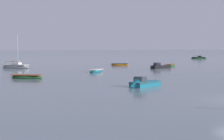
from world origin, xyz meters
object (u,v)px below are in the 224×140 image
(rowboat_moored_7, at_px, (27,77))
(rowboat_moored_5, at_px, (96,71))
(rowboat_moored_0, at_px, (171,65))
(motorboat_moored_1, at_px, (141,85))
(rowboat_moored_1, at_px, (120,65))
(motorboat_moored_2, at_px, (158,67))
(sailboat_moored_0, at_px, (16,67))
(sailboat_moored_1, at_px, (199,58))

(rowboat_moored_7, bearing_deg, rowboat_moored_5, -116.36)
(rowboat_moored_0, relative_size, rowboat_moored_7, 1.04)
(motorboat_moored_1, bearing_deg, rowboat_moored_0, -150.77)
(rowboat_moored_5, bearing_deg, motorboat_moored_1, 33.23)
(rowboat_moored_0, xyz_separation_m, rowboat_moored_1, (-7.45, 8.27, -0.01))
(rowboat_moored_0, bearing_deg, rowboat_moored_5, 166.04)
(motorboat_moored_2, distance_m, rowboat_moored_7, 27.98)
(rowboat_moored_0, height_order, motorboat_moored_1, motorboat_moored_1)
(rowboat_moored_0, bearing_deg, motorboat_moored_1, -166.13)
(motorboat_moored_1, height_order, motorboat_moored_2, motorboat_moored_2)
(rowboat_moored_0, distance_m, rowboat_moored_1, 11.13)
(rowboat_moored_0, distance_m, motorboat_moored_2, 7.97)
(rowboat_moored_0, bearing_deg, motorboat_moored_2, -179.06)
(sailboat_moored_0, relative_size, sailboat_moored_1, 1.13)
(sailboat_moored_0, height_order, sailboat_moored_1, sailboat_moored_0)
(motorboat_moored_2, bearing_deg, sailboat_moored_1, -139.33)
(rowboat_moored_1, relative_size, sailboat_moored_1, 0.66)
(motorboat_moored_1, bearing_deg, sailboat_moored_1, -154.73)
(motorboat_moored_2, xyz_separation_m, rowboat_moored_5, (-14.52, -2.03, -0.07))
(motorboat_moored_1, xyz_separation_m, rowboat_moored_5, (5.50, 19.66, -0.06))
(rowboat_moored_0, height_order, rowboat_moored_1, rowboat_moored_0)
(sailboat_moored_0, bearing_deg, rowboat_moored_1, 47.47)
(motorboat_moored_1, height_order, sailboat_moored_0, sailboat_moored_0)
(rowboat_moored_0, bearing_deg, rowboat_moored_7, 167.50)
(sailboat_moored_0, relative_size, motorboat_moored_2, 1.56)
(rowboat_moored_5, bearing_deg, motorboat_moored_2, 146.83)
(sailboat_moored_0, bearing_deg, motorboat_moored_2, 20.78)
(rowboat_moored_5, relative_size, rowboat_moored_7, 0.94)
(rowboat_moored_1, xyz_separation_m, sailboat_moored_0, (-22.24, 2.44, 0.13))
(rowboat_moored_5, bearing_deg, rowboat_moored_7, -21.27)
(rowboat_moored_1, relative_size, rowboat_moored_7, 0.96)
(rowboat_moored_0, height_order, motorboat_moored_2, motorboat_moored_2)
(motorboat_moored_2, bearing_deg, rowboat_moored_5, 12.61)
(motorboat_moored_2, bearing_deg, rowboat_moored_0, -144.44)
(sailboat_moored_0, xyz_separation_m, sailboat_moored_1, (68.87, 18.66, -0.03))
(rowboat_moored_0, xyz_separation_m, motorboat_moored_1, (-26.86, -25.79, 0.06))
(rowboat_moored_1, relative_size, motorboat_moored_1, 0.92)
(rowboat_moored_0, height_order, rowboat_moored_7, rowboat_moored_7)
(sailboat_moored_1, bearing_deg, sailboat_moored_0, -125.13)
(motorboat_moored_1, relative_size, sailboat_moored_0, 0.63)
(rowboat_moored_7, bearing_deg, rowboat_moored_0, -118.77)
(sailboat_moored_1, bearing_deg, motorboat_moored_1, -100.41)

